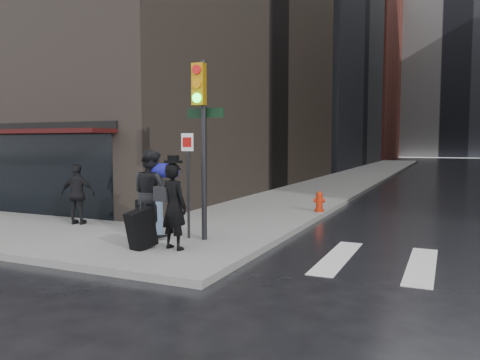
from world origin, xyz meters
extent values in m
plane|color=black|center=(0.00, 0.00, 0.00)|extent=(140.00, 140.00, 0.00)
cube|color=slate|center=(0.00, 27.00, 0.07)|extent=(4.00, 50.00, 0.15)
cube|color=silver|center=(3.50, 1.00, 0.01)|extent=(0.50, 3.00, 0.01)
cube|color=silver|center=(5.10, 1.00, 0.01)|extent=(0.50, 3.00, 0.01)
cube|color=slate|center=(-13.00, 38.00, 17.00)|extent=(22.00, 24.00, 34.00)
cube|color=brown|center=(-13.00, 62.00, 13.00)|extent=(22.00, 20.00, 26.00)
cube|color=slate|center=(6.00, 78.00, 16.00)|extent=(40.00, 12.00, 32.00)
cube|color=black|center=(-7.00, 2.05, 1.40)|extent=(8.00, 0.12, 2.60)
cube|color=black|center=(-7.00, 1.98, 2.82)|extent=(8.40, 0.08, 0.22)
imported|color=black|center=(0.42, -0.29, 1.04)|extent=(0.73, 0.56, 1.77)
cylinder|color=black|center=(0.42, -0.29, 1.94)|extent=(0.38, 0.38, 0.05)
cylinder|color=black|center=(0.42, -0.29, 2.00)|extent=(0.24, 0.24, 0.14)
cube|color=black|center=(0.12, -0.28, 1.27)|extent=(0.40, 0.20, 0.31)
cube|color=black|center=(-0.20, -0.57, 0.56)|extent=(0.45, 0.74, 0.90)
cylinder|color=black|center=(-0.20, -0.57, 1.04)|extent=(0.04, 0.04, 0.41)
imported|color=black|center=(-0.74, 0.60, 1.16)|extent=(1.19, 1.07, 2.02)
cube|color=black|center=(-1.11, 0.96, 0.76)|extent=(0.68, 0.52, 0.38)
cylinder|color=navy|center=(-0.38, 0.61, 1.70)|extent=(0.66, 0.43, 0.32)
imported|color=black|center=(-3.51, 1.19, 0.96)|extent=(1.02, 0.65, 1.61)
cylinder|color=black|center=(0.52, 0.82, 2.14)|extent=(0.12, 0.12, 3.99)
cube|color=#B8810C|center=(0.53, 0.60, 3.59)|extent=(0.28, 0.19, 0.90)
cylinder|color=red|center=(0.53, 0.50, 3.89)|extent=(0.20, 0.06, 0.20)
cylinder|color=orange|center=(0.53, 0.50, 3.59)|extent=(0.20, 0.06, 0.20)
cylinder|color=#19E533|center=(0.53, 0.50, 3.29)|extent=(0.20, 0.06, 0.20)
cylinder|color=black|center=(0.12, 0.80, 1.35)|extent=(0.06, 0.06, 2.39)
cube|color=white|center=(0.12, 0.77, 2.34)|extent=(0.30, 0.03, 0.40)
cube|color=black|center=(0.52, 0.90, 2.99)|extent=(0.90, 0.06, 0.22)
cylinder|color=#B1240A|center=(1.80, 6.08, 0.19)|extent=(0.29, 0.29, 0.09)
cylinder|color=#B1240A|center=(1.80, 6.08, 0.42)|extent=(0.21, 0.21, 0.53)
sphere|color=#B1240A|center=(1.80, 6.08, 0.70)|extent=(0.20, 0.20, 0.20)
cylinder|color=#B1240A|center=(1.80, 6.08, 0.51)|extent=(0.37, 0.17, 0.12)
camera|label=1|loc=(5.52, -8.36, 2.33)|focal=35.00mm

